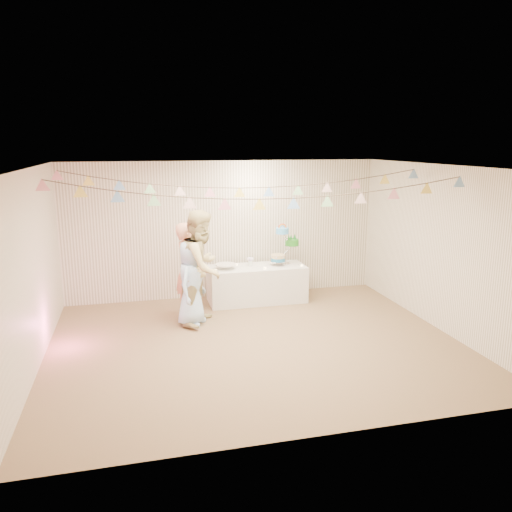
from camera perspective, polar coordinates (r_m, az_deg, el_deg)
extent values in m
plane|color=brown|center=(7.56, -0.02, -9.94)|extent=(6.00, 6.00, 0.00)
plane|color=white|center=(6.98, -0.02, 10.15)|extent=(6.00, 6.00, 0.00)
plane|color=white|center=(9.56, -3.62, 3.02)|extent=(6.00, 6.00, 0.00)
plane|color=white|center=(4.86, 7.11, -6.83)|extent=(6.00, 6.00, 0.00)
plane|color=white|center=(7.09, -24.30, -1.60)|extent=(5.00, 5.00, 0.00)
plane|color=white|center=(8.38, 20.32, 0.84)|extent=(5.00, 5.00, 0.00)
cube|color=silver|center=(9.36, 0.10, -3.20)|extent=(1.80, 0.72, 0.68)
cylinder|color=white|center=(9.09, -3.48, -0.98)|extent=(0.38, 0.38, 0.02)
imported|color=#F7A781|center=(8.56, -7.83, -1.57)|extent=(0.39, 0.60, 1.63)
imported|color=#CAB87C|center=(8.18, -6.20, -1.28)|extent=(1.07, 1.15, 1.88)
imported|color=#B4D6FF|center=(8.18, -7.42, -3.04)|extent=(0.73, 0.82, 1.41)
cylinder|color=#FFD88C|center=(8.97, -4.63, -1.63)|extent=(0.04, 0.04, 0.03)
cylinder|color=#FFD88C|center=(9.37, -2.25, -0.97)|extent=(0.04, 0.04, 0.03)
cylinder|color=#FFD88C|center=(9.09, 1.04, -1.40)|extent=(0.04, 0.04, 0.03)
cylinder|color=#FFD88C|center=(9.57, 1.81, -0.68)|extent=(0.04, 0.04, 0.03)
cylinder|color=#FFD88C|center=(9.33, 5.26, -1.07)|extent=(0.04, 0.04, 0.03)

